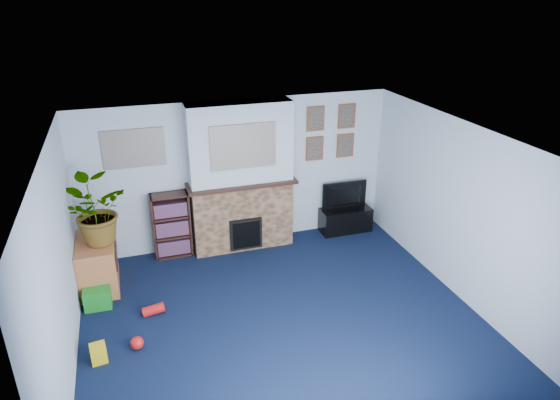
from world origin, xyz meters
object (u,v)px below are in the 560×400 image
object	(u,v)px
bookshelf	(172,226)
sideboard	(98,264)
tv_stand	(345,219)
television	(346,196)

from	to	relation	value
bookshelf	sideboard	distance (m)	1.26
sideboard	bookshelf	bearing A→B (deg)	27.36
tv_stand	sideboard	size ratio (longest dim) A/B	0.96
tv_stand	television	world-z (taller)	television
television	bookshelf	size ratio (longest dim) A/B	0.76
sideboard	tv_stand	bearing A→B (deg)	6.98
bookshelf	television	bearing A→B (deg)	-1.09
tv_stand	bookshelf	bearing A→B (deg)	178.52
bookshelf	sideboard	xyz separation A→B (m)	(-1.11, -0.58, -0.15)
bookshelf	tv_stand	bearing A→B (deg)	-1.48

